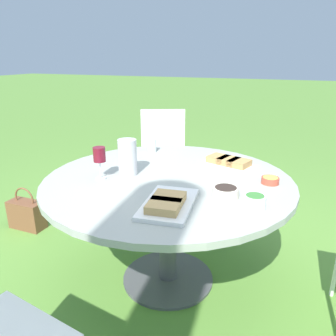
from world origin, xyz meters
name	(u,v)px	position (x,y,z in m)	size (l,w,h in m)	color
ground_plane	(168,278)	(0.00, 0.00, 0.00)	(40.00, 40.00, 0.00)	#5B8C38
dining_table	(168,193)	(0.00, 0.00, 0.61)	(1.45, 1.45, 0.71)	#4C4C51
chair_near_left	(163,148)	(0.54, -1.21, 0.52)	(0.57, 0.56, 0.89)	silver
water_pitcher	(127,157)	(0.25, 0.04, 0.82)	(0.12, 0.11, 0.22)	silver
wine_glass	(99,156)	(0.36, 0.16, 0.85)	(0.07, 0.07, 0.19)	silver
platter_bread_main	(228,163)	(-0.29, -0.33, 0.74)	(0.38, 0.29, 0.06)	white
platter_charcuterie	(168,203)	(-0.15, 0.37, 0.73)	(0.27, 0.41, 0.06)	white
bowl_fries	(270,180)	(-0.57, -0.13, 0.73)	(0.10, 0.10, 0.04)	#B74733
bowl_salad	(255,201)	(-0.53, 0.22, 0.75)	(0.10, 0.10, 0.06)	white
bowl_olives	(226,192)	(-0.37, 0.15, 0.74)	(0.13, 0.13, 0.06)	beige
cup_water_near	(152,145)	(0.31, -0.47, 0.76)	(0.06, 0.06, 0.10)	silver
handbag	(27,214)	(1.36, -0.19, 0.13)	(0.30, 0.14, 0.37)	brown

